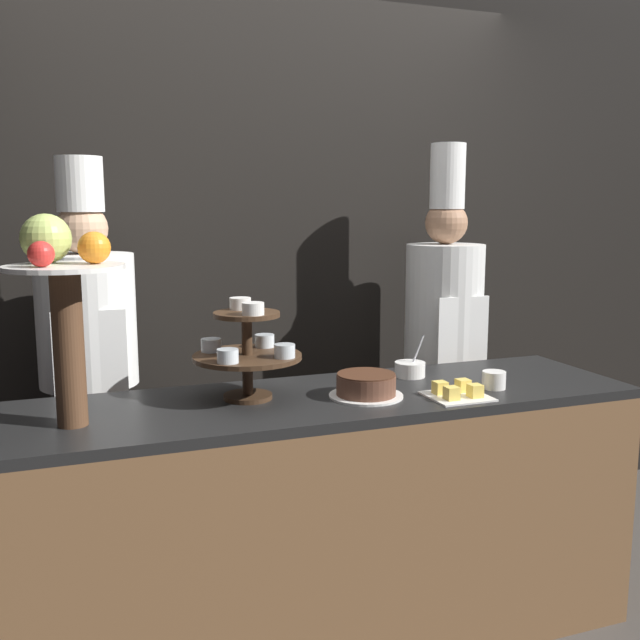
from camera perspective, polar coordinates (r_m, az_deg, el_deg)
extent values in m
cube|color=black|center=(3.31, -5.10, 6.22)|extent=(10.00, 0.06, 2.80)
cube|color=brown|center=(2.66, 0.77, -15.97)|extent=(2.19, 0.61, 0.88)
cube|color=black|center=(2.50, 0.80, -6.42)|extent=(2.19, 0.61, 0.03)
cylinder|color=#3D2819|center=(2.46, -5.79, -6.10)|extent=(0.17, 0.17, 0.02)
cylinder|color=#3D2819|center=(2.42, -5.84, -2.86)|extent=(0.04, 0.04, 0.30)
cylinder|color=#3D2819|center=(2.42, -5.84, -2.95)|extent=(0.37, 0.37, 0.02)
cylinder|color=#3D2819|center=(2.40, -5.89, 0.45)|extent=(0.22, 0.22, 0.02)
cylinder|color=silver|center=(2.54, -4.46, -1.67)|extent=(0.07, 0.07, 0.04)
cylinder|color=red|center=(2.54, -4.45, -1.82)|extent=(0.06, 0.06, 0.03)
cylinder|color=silver|center=(2.48, -8.70, -2.00)|extent=(0.07, 0.07, 0.04)
cylinder|color=green|center=(2.48, -8.70, -2.15)|extent=(0.06, 0.06, 0.03)
cylinder|color=silver|center=(2.30, -7.39, -2.87)|extent=(0.07, 0.07, 0.04)
cylinder|color=gold|center=(2.30, -7.39, -3.04)|extent=(0.06, 0.06, 0.03)
cylinder|color=silver|center=(2.36, -2.85, -2.49)|extent=(0.07, 0.07, 0.04)
cylinder|color=beige|center=(2.36, -2.85, -2.65)|extent=(0.06, 0.06, 0.03)
cylinder|color=white|center=(2.46, -6.40, 1.32)|extent=(0.07, 0.07, 0.04)
cylinder|color=white|center=(2.33, -5.38, 0.91)|extent=(0.07, 0.07, 0.04)
cylinder|color=brown|center=(2.23, -19.45, -2.19)|extent=(0.09, 0.09, 0.47)
cylinder|color=white|center=(2.20, -19.79, 3.99)|extent=(0.35, 0.35, 0.01)
sphere|color=orange|center=(2.20, -17.62, 5.54)|extent=(0.10, 0.10, 0.10)
sphere|color=#ADC160|center=(2.27, -21.08, 6.10)|extent=(0.15, 0.15, 0.15)
sphere|color=red|center=(2.13, -21.42, 4.93)|extent=(0.07, 0.07, 0.07)
cylinder|color=white|center=(2.48, 3.70, -6.06)|extent=(0.26, 0.26, 0.01)
cylinder|color=brown|center=(2.47, 3.71, -5.20)|extent=(0.21, 0.21, 0.07)
cylinder|color=#472819|center=(2.46, 3.72, -4.36)|extent=(0.20, 0.20, 0.01)
cylinder|color=white|center=(2.65, 13.74, -4.68)|extent=(0.08, 0.08, 0.06)
cube|color=white|center=(2.51, 10.92, -6.01)|extent=(0.20, 0.19, 0.01)
cube|color=#EFCC56|center=(2.45, 10.48, -5.78)|extent=(0.04, 0.04, 0.04)
cube|color=#EFCC56|center=(2.50, 12.30, -5.55)|extent=(0.04, 0.04, 0.04)
cube|color=#EFCC56|center=(2.51, 9.58, -5.36)|extent=(0.04, 0.04, 0.04)
cube|color=#EFCC56|center=(2.56, 11.37, -5.15)|extent=(0.04, 0.04, 0.04)
cylinder|color=white|center=(2.77, 7.21, -3.94)|extent=(0.12, 0.12, 0.06)
cylinder|color=#BCBCC1|center=(2.77, 7.83, -2.40)|extent=(0.05, 0.01, 0.11)
cube|color=#28282D|center=(3.04, -17.49, -12.99)|extent=(0.28, 0.15, 0.88)
cylinder|color=white|center=(2.86, -18.15, 0.01)|extent=(0.37, 0.37, 0.50)
cube|color=white|center=(2.71, -17.90, -2.66)|extent=(0.26, 0.01, 0.32)
sphere|color=tan|center=(2.83, -18.50, 6.95)|extent=(0.19, 0.19, 0.19)
cylinder|color=white|center=(2.83, -18.67, 10.25)|extent=(0.17, 0.17, 0.20)
cube|color=#38332D|center=(3.47, 9.57, -10.49)|extent=(0.27, 0.15, 0.82)
cylinder|color=silver|center=(3.30, 9.89, 0.99)|extent=(0.35, 0.35, 0.58)
cube|color=white|center=(3.18, 11.35, -1.48)|extent=(0.25, 0.01, 0.37)
sphere|color=#A37556|center=(3.27, 10.08, 7.65)|extent=(0.19, 0.19, 0.19)
cylinder|color=white|center=(3.27, 10.18, 11.24)|extent=(0.16, 0.16, 0.29)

